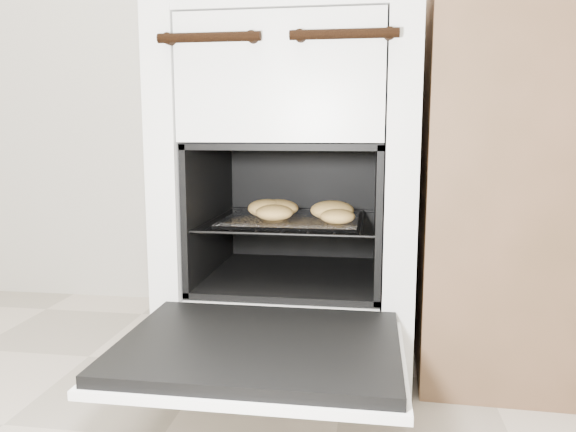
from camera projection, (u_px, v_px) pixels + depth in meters
The scene contains 5 objects.
stove at pixel (296, 190), 1.46m from camera, with size 0.58×0.64×0.89m.
oven_door at pixel (260, 349), 1.02m from camera, with size 0.52×0.40×0.04m.
oven_rack at pixel (293, 220), 1.41m from camera, with size 0.42×0.40×0.01m.
foil_sheet at pixel (291, 219), 1.39m from camera, with size 0.33×0.29×0.01m, color white.
baked_rolls at pixel (296, 210), 1.37m from camera, with size 0.29×0.20×0.05m.
Camera 1 is at (0.39, -0.26, 0.59)m, focal length 35.00 mm.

